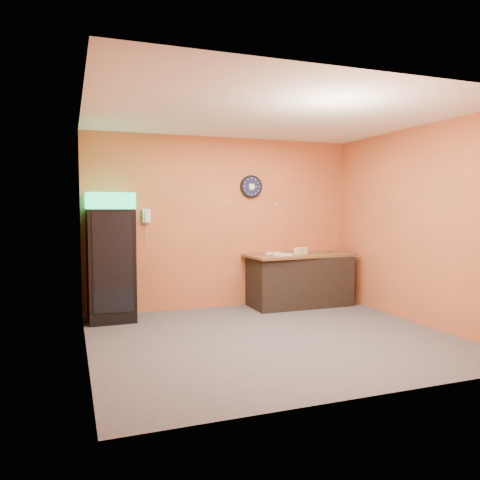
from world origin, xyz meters
name	(u,v)px	position (x,y,z in m)	size (l,w,h in m)	color
floor	(273,337)	(0.00, 0.00, 0.00)	(4.50, 4.50, 0.00)	#47474C
back_wall	(224,223)	(0.00, 2.00, 1.40)	(4.50, 0.02, 2.80)	#CE6C3A
left_wall	(85,231)	(-2.25, 0.00, 1.40)	(0.02, 4.00, 2.80)	#CE6C3A
right_wall	(418,225)	(2.25, 0.00, 1.40)	(0.02, 4.00, 2.80)	#CE6C3A
ceiling	(274,115)	(0.00, 0.00, 2.80)	(4.50, 4.00, 0.02)	white
beverage_cooler	(111,259)	(-1.85, 1.61, 0.91)	(0.66, 0.68, 1.87)	black
prep_counter	(300,281)	(1.22, 1.63, 0.42)	(1.67, 0.74, 0.84)	black
wall_clock	(251,187)	(0.48, 1.97, 2.00)	(0.38, 0.06, 0.38)	black
wall_phone	(146,216)	(-1.28, 1.95, 1.52)	(0.12, 0.10, 0.21)	white
butcher_paper	(300,255)	(1.22, 1.63, 0.86)	(1.80, 0.79, 0.04)	brown
sub_roll_stack	(301,251)	(1.20, 1.56, 0.93)	(0.28, 0.19, 0.11)	beige
wrapped_sandwich_left	(280,255)	(0.79, 1.48, 0.89)	(0.25, 0.10, 0.04)	silver
wrapped_sandwich_mid	(285,255)	(0.84, 1.42, 0.90)	(0.25, 0.10, 0.04)	silver
wrapped_sandwich_right	(273,253)	(0.76, 1.72, 0.90)	(0.25, 0.10, 0.04)	silver
kitchen_tool	(301,251)	(1.33, 1.79, 0.90)	(0.05, 0.05, 0.05)	silver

